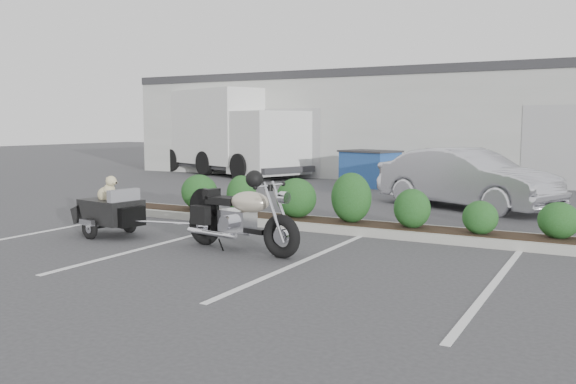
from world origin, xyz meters
The scene contains 8 objects.
ground centered at (0.00, 0.00, 0.00)m, with size 90.00×90.00×0.00m, color #38383A.
planter_kerb centered at (1.00, 2.20, 0.07)m, with size 12.00×1.00×0.15m, color #9E9E93.
building centered at (0.00, 17.00, 2.00)m, with size 26.00×10.00×4.00m, color #9EA099.
motorcycle centered at (-0.01, -0.38, 0.53)m, with size 2.32×0.93×1.34m.
pet_trailer centered at (-2.79, -0.35, 0.47)m, with size 1.88×1.07×1.11m.
sedan centered at (2.04, 6.36, 0.72)m, with size 1.52×4.37×1.44m, color #B9B9C1.
dumpster centered at (-1.84, 10.13, 0.59)m, with size 2.07×1.71×1.17m.
delivery_truck centered at (-8.54, 12.18, 1.63)m, with size 7.74×4.95×3.39m.
Camera 1 is at (5.19, -8.36, 2.00)m, focal length 38.00 mm.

